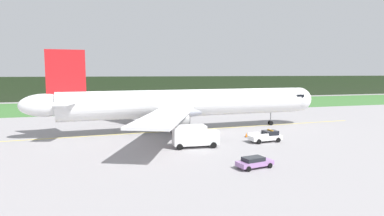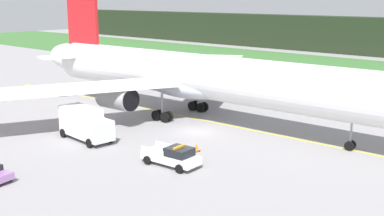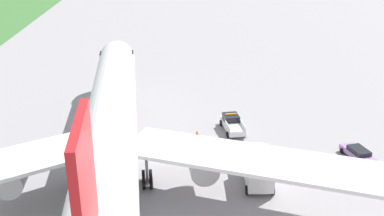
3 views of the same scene
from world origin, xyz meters
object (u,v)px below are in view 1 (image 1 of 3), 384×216
Objects in this scene: airliner at (185,104)px; apron_cone at (246,135)px; ops_pickup_truck at (266,136)px; catering_truck at (194,136)px; staff_car at (254,162)px.

airliner is 74.87× the size of apron_cone.
airliner is at bearing 124.95° from ops_pickup_truck.
ops_pickup_truck is at bearing -73.85° from apron_cone.
ops_pickup_truck is 12.08m from catering_truck.
ops_pickup_truck is 7.11× the size of apron_cone.
catering_truck reaches higher than apron_cone.
ops_pickup_truck is (9.55, -13.67, -4.18)m from airliner.
apron_cone is (10.76, 4.87, -1.37)m from catering_truck.
catering_truck is (-2.50, -14.09, -3.34)m from airliner.
catering_truck reaches higher than staff_car.
ops_pickup_truck reaches higher than staff_car.
airliner is 10.53× the size of ops_pickup_truck.
catering_truck is at bearing -155.63° from apron_cone.
airliner is 13.24m from apron_cone.
catering_truck is at bearing -100.04° from airliner.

